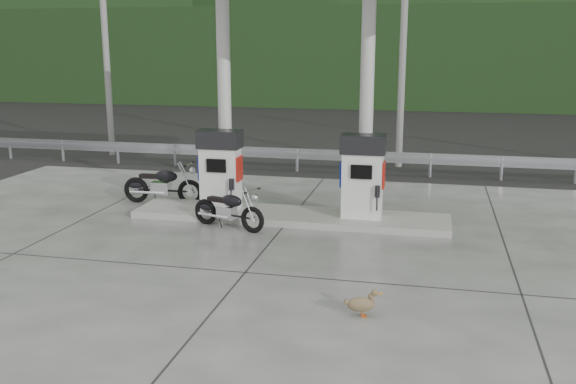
% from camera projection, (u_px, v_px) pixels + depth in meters
% --- Properties ---
extents(ground, '(160.00, 160.00, 0.00)m').
position_uv_depth(ground, '(260.00, 255.00, 11.93)').
color(ground, black).
rests_on(ground, ground).
extents(forecourt_apron, '(18.00, 14.00, 0.02)m').
position_uv_depth(forecourt_apron, '(260.00, 255.00, 11.93)').
color(forecourt_apron, '#60605B').
rests_on(forecourt_apron, ground).
extents(pump_island, '(7.00, 1.40, 0.15)m').
position_uv_depth(pump_island, '(290.00, 216.00, 14.28)').
color(pump_island, '#9C9A92').
rests_on(pump_island, forecourt_apron).
extents(gas_pump_left, '(0.95, 0.55, 1.80)m').
position_uv_depth(gas_pump_left, '(220.00, 170.00, 14.41)').
color(gas_pump_left, white).
rests_on(gas_pump_left, pump_island).
extents(gas_pump_right, '(0.95, 0.55, 1.80)m').
position_uv_depth(gas_pump_right, '(363.00, 176.00, 13.72)').
color(gas_pump_right, white).
rests_on(gas_pump_right, pump_island).
extents(canopy_column_left, '(0.30, 0.30, 5.00)m').
position_uv_depth(canopy_column_left, '(224.00, 97.00, 14.42)').
color(canopy_column_left, silver).
rests_on(canopy_column_left, pump_island).
extents(canopy_column_right, '(0.30, 0.30, 5.00)m').
position_uv_depth(canopy_column_right, '(367.00, 100.00, 13.74)').
color(canopy_column_right, silver).
rests_on(canopy_column_right, pump_island).
extents(guardrail, '(26.00, 0.16, 1.42)m').
position_uv_depth(guardrail, '(329.00, 150.00, 19.37)').
color(guardrail, '#9D9EA4').
rests_on(guardrail, ground).
extents(road, '(60.00, 7.00, 0.01)m').
position_uv_depth(road, '(345.00, 154.00, 22.85)').
color(road, black).
rests_on(road, ground).
extents(utility_pole_a, '(0.22, 0.22, 8.00)m').
position_uv_depth(utility_pole_a, '(105.00, 39.00, 21.77)').
color(utility_pole_a, gray).
rests_on(utility_pole_a, ground).
extents(utility_pole_b, '(0.22, 0.22, 8.00)m').
position_uv_depth(utility_pole_b, '(403.00, 38.00, 19.62)').
color(utility_pole_b, gray).
rests_on(utility_pole_b, ground).
extents(tree_band, '(80.00, 6.00, 6.00)m').
position_uv_depth(tree_band, '(386.00, 57.00, 39.75)').
color(tree_band, black).
rests_on(tree_band, ground).
extents(forested_hills, '(100.00, 40.00, 140.00)m').
position_uv_depth(forested_hills, '(406.00, 80.00, 68.92)').
color(forested_hills, black).
rests_on(forested_hills, ground).
extents(motorcycle_left, '(1.91, 0.64, 0.90)m').
position_uv_depth(motorcycle_left, '(163.00, 186.00, 15.60)').
color(motorcycle_left, black).
rests_on(motorcycle_left, forecourt_apron).
extents(motorcycle_right, '(1.76, 1.04, 0.79)m').
position_uv_depth(motorcycle_right, '(228.00, 210.00, 13.53)').
color(motorcycle_right, black).
rests_on(motorcycle_right, forecourt_apron).
extents(duck, '(0.51, 0.25, 0.35)m').
position_uv_depth(duck, '(361.00, 305.00, 9.18)').
color(duck, brown).
rests_on(duck, forecourt_apron).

